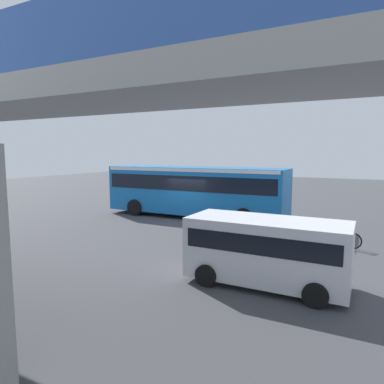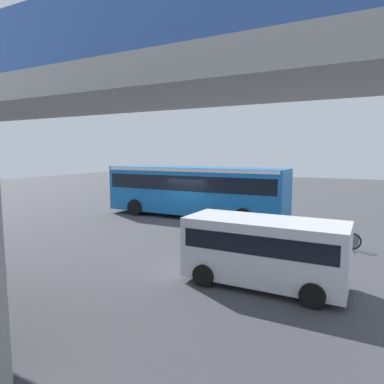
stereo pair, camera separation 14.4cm
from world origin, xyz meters
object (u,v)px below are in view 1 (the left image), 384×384
at_px(parked_van, 267,247).
at_px(bicycle_orange, 339,239).
at_px(city_bus, 194,187).
at_px(traffic_sign, 182,182).
at_px(pedestrian, 226,200).

relative_size(parked_van, bicycle_orange, 2.71).
xyz_separation_m(city_bus, traffic_sign, (2.70, -3.33, 0.01)).
bearing_deg(city_bus, parked_van, 128.34).
relative_size(bicycle_orange, traffic_sign, 0.63).
xyz_separation_m(parked_van, traffic_sign, (9.71, -12.19, 0.71)).
distance_m(bicycle_orange, traffic_sign, 13.30).
xyz_separation_m(parked_van, bicycle_orange, (-1.69, -5.49, -0.81)).
bearing_deg(city_bus, bicycle_orange, 158.83).
xyz_separation_m(pedestrian, traffic_sign, (3.89, -1.01, 1.00)).
distance_m(parked_van, bicycle_orange, 5.80).
distance_m(city_bus, parked_van, 11.32).
bearing_deg(city_bus, pedestrian, -117.22).
relative_size(pedestrian, traffic_sign, 0.64).
bearing_deg(parked_van, pedestrian, -62.53).
height_order(parked_van, pedestrian, parked_van).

